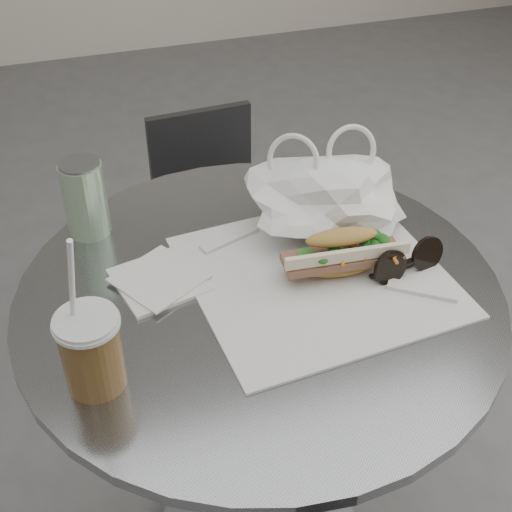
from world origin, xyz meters
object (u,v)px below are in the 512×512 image
object	(u,v)px
chair_far	(219,253)
iced_coffee	(91,350)
sunglasses	(407,262)
cafe_table	(259,404)
banh_mi	(341,253)
drink_can	(85,198)

from	to	relation	value
chair_far	iced_coffee	bearing A→B (deg)	61.66
sunglasses	chair_far	bearing A→B (deg)	90.30
cafe_table	sunglasses	bearing A→B (deg)	-7.80
banh_mi	sunglasses	bearing A→B (deg)	-12.82
cafe_table	iced_coffee	world-z (taller)	iced_coffee
banh_mi	cafe_table	bearing A→B (deg)	-175.47
banh_mi	drink_can	bearing A→B (deg)	152.13
sunglasses	cafe_table	bearing A→B (deg)	161.20
banh_mi	iced_coffee	distance (m)	0.42
chair_far	iced_coffee	size ratio (longest dim) A/B	2.57
sunglasses	drink_can	bearing A→B (deg)	139.35
banh_mi	drink_can	distance (m)	0.44
iced_coffee	sunglasses	world-z (taller)	iced_coffee
sunglasses	drink_can	distance (m)	0.54
banh_mi	drink_can	size ratio (longest dim) A/B	1.74
sunglasses	drink_can	world-z (taller)	drink_can
chair_far	sunglasses	xyz separation A→B (m)	(0.14, -0.69, 0.47)
banh_mi	sunglasses	distance (m)	0.11
chair_far	banh_mi	distance (m)	0.82
cafe_table	drink_can	xyz separation A→B (m)	(-0.23, 0.23, 0.34)
chair_far	drink_can	bearing A→B (deg)	49.11
cafe_table	iced_coffee	bearing A→B (deg)	-156.59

